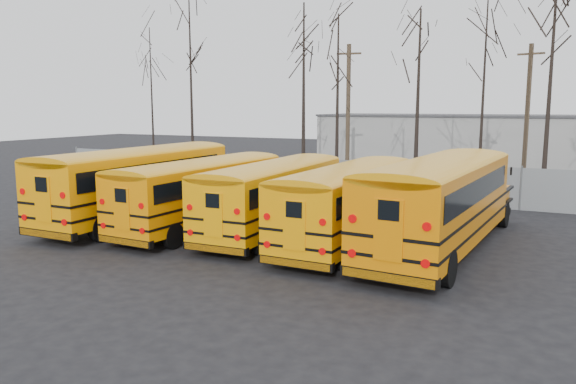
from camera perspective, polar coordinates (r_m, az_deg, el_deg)
The scene contains 17 objects.
ground at distance 19.22m, azimuth -4.60°, elevation -5.90°, with size 120.00×120.00×0.00m, color black.
fence at distance 29.83m, azimuth 7.04°, elevation 1.28°, with size 40.00×0.04×2.00m, color gray.
distant_building at distance 48.70m, azimuth 16.91°, elevation 5.03°, with size 22.00×8.00×4.00m, color #AAA9A5.
bus_a at distance 24.41m, azimuth -14.64°, elevation 1.43°, with size 2.74×11.39×3.18m.
bus_b at distance 22.48m, azimuth -8.50°, elevation 0.48°, with size 2.82×10.19×2.82m.
bus_c at distance 21.40m, azimuth -1.26°, elevation 0.14°, with size 2.47×10.08×2.81m.
bus_d at distance 19.86m, azimuth 6.41°, elevation -0.53°, with size 2.57×10.23×2.85m.
bus_e at distance 19.30m, azimuth 15.40°, elevation -0.40°, with size 3.54×11.68×3.22m.
utility_pole_left at distance 35.84m, azimuth 6.12°, elevation 8.04°, with size 1.53×0.33×8.62m.
utility_pole_right at distance 34.13m, azimuth 23.11°, elevation 7.00°, with size 1.43×0.51×8.21m.
tree_0 at distance 43.88m, azimuth -13.66°, elevation 9.08°, with size 0.26×0.26×10.56m, color black.
tree_1 at distance 41.28m, azimuth -9.82°, elevation 10.81°, with size 0.26×0.26×12.83m, color black.
tree_2 at distance 36.08m, azimuth 1.59°, elevation 9.93°, with size 0.26×0.26×11.18m, color black.
tree_3 at distance 32.84m, azimuth 5.04°, elevation 8.98°, with size 0.26×0.26×9.99m, color black.
tree_4 at distance 32.18m, azimuth 13.04°, elevation 8.83°, with size 0.26×0.26×10.03m, color black.
tree_5 at distance 33.35m, azimuth 19.20°, elevation 9.04°, with size 0.26×0.26×10.58m, color black.
tree_6 at distance 30.26m, azimuth 25.06°, elevation 9.64°, with size 0.26×0.26×11.49m, color black.
Camera 1 is at (9.40, -16.05, 4.86)m, focal length 35.00 mm.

